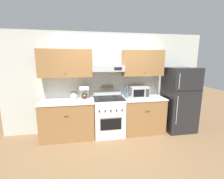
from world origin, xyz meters
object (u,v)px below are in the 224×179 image
stove_range (109,116)px  refrigerator (179,99)px  microwave (139,92)px  utensil_crock (127,95)px  coffee_maker (84,93)px  tea_kettle (74,96)px

stove_range → refrigerator: size_ratio=0.63×
stove_range → microwave: bearing=7.0°
stove_range → microwave: 0.99m
utensil_crock → microwave: bearing=3.1°
stove_range → coffee_maker: size_ratio=3.28×
stove_range → coffee_maker: (-0.59, 0.11, 0.60)m
microwave → utensil_crock: 0.33m
refrigerator → coffee_maker: bearing=176.6°
tea_kettle → microwave: bearing=0.6°
tea_kettle → utensil_crock: bearing=0.0°
coffee_maker → utensil_crock: (1.06, -0.03, -0.09)m
refrigerator → utensil_crock: refrigerator is taller
stove_range → coffee_maker: bearing=169.3°
microwave → utensil_crock: bearing=-176.9°
tea_kettle → utensil_crock: utensil_crock is taller
utensil_crock → stove_range: bearing=-170.4°
stove_range → microwave: size_ratio=2.27×
coffee_maker → microwave: 1.39m
stove_range → utensil_crock: utensil_crock is taller
refrigerator → utensil_crock: size_ratio=5.77×
stove_range → refrigerator: refrigerator is taller
refrigerator → tea_kettle: 2.74m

